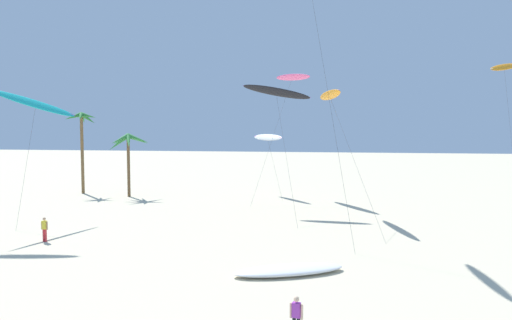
% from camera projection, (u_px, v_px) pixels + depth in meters
% --- Properties ---
extents(palm_tree_0, '(4.04, 3.77, 9.87)m').
position_uv_depth(palm_tree_0, '(81.00, 127.00, 54.41)').
color(palm_tree_0, brown).
rests_on(palm_tree_0, ground).
extents(palm_tree_1, '(5.12, 4.72, 7.32)m').
position_uv_depth(palm_tree_1, '(128.00, 144.00, 51.83)').
color(palm_tree_1, brown).
rests_on(palm_tree_1, ground).
extents(flying_kite_0, '(4.53, 6.16, 16.32)m').
position_uv_depth(flying_kite_0, '(504.00, 67.00, 55.50)').
color(flying_kite_0, orange).
rests_on(flying_kite_0, ground).
extents(flying_kite_1, '(3.47, 7.27, 11.15)m').
position_uv_depth(flying_kite_1, '(36.00, 104.00, 37.35)').
color(flying_kite_1, '#19B2B7').
rests_on(flying_kite_1, ground).
extents(flying_kite_3, '(5.33, 13.51, 11.35)m').
position_uv_depth(flying_kite_3, '(330.00, 95.00, 40.40)').
color(flying_kite_3, orange).
rests_on(flying_kite_3, ground).
extents(flying_kite_5, '(6.83, 9.45, 12.50)m').
position_uv_depth(flying_kite_5, '(276.00, 92.00, 43.51)').
color(flying_kite_5, black).
rests_on(flying_kite_5, ground).
extents(flying_kite_6, '(4.64, 6.45, 7.36)m').
position_uv_depth(flying_kite_6, '(268.00, 137.00, 53.01)').
color(flying_kite_6, white).
rests_on(flying_kite_6, ground).
extents(flying_kite_7, '(6.07, 11.87, 14.47)m').
position_uv_depth(flying_kite_7, '(292.00, 77.00, 51.78)').
color(flying_kite_7, '#EA5193').
rests_on(flying_kite_7, ground).
extents(grounded_kite_1, '(6.32, 4.04, 0.44)m').
position_uv_depth(grounded_kite_1, '(289.00, 270.00, 24.21)').
color(grounded_kite_1, white).
rests_on(grounded_kite_1, ground).
extents(person_foreground_walker, '(0.50, 0.26, 1.68)m').
position_uv_depth(person_foreground_walker, '(296.00, 316.00, 16.47)').
color(person_foreground_walker, black).
rests_on(person_foreground_walker, ground).
extents(person_near_left, '(0.51, 0.21, 1.71)m').
position_uv_depth(person_near_left, '(45.00, 228.00, 31.13)').
color(person_near_left, red).
rests_on(person_near_left, ground).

